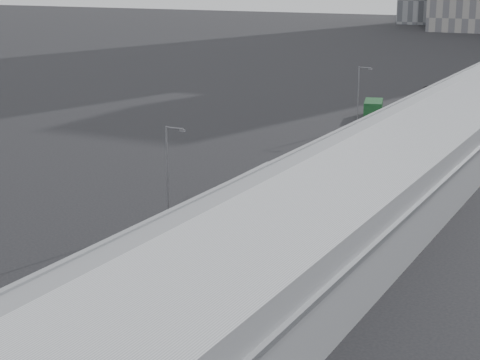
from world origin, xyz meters
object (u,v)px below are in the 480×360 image
Objects in this scene: bus_7 at (415,112)px; suv at (428,90)px; bus_6 at (385,127)px; street_lamp_far at (359,93)px; bus_8 at (439,97)px; street_lamp_near at (169,168)px; bus_9 at (458,88)px; bus_2 at (175,246)px; bus_1 at (32,316)px; bus_5 at (356,146)px; bus_3 at (249,200)px; shipping_container at (373,109)px; bus_4 at (305,171)px.

bus_7 reaches higher than suv.
bus_6 is 1.48× the size of street_lamp_far.
bus_6 is 29.67m from bus_8.
street_lamp_near is at bearing -95.27° from suv.
bus_8 is 13.12m from bus_9.
bus_2 is at bearing -85.91° from bus_6.
street_lamp_far is at bearing 138.62° from bus_6.
bus_1 is 1.05× the size of bus_5.
bus_8 reaches higher than bus_9.
bus_8 is at bearing 88.91° from bus_3.
bus_9 is 1.93× the size of shipping_container.
bus_6 reaches higher than suv.
bus_6 is 42.79m from bus_9.
bus_2 is 70.91m from shipping_container.
bus_8 is 15.96m from shipping_container.
bus_8 is (-0.01, 71.13, -0.02)m from bus_3.
bus_3 is at bearing 95.36° from bus_1.
bus_9 is 89.39m from street_lamp_near.
bus_9 is 2.47× the size of suv.
bus_1 is at bearing -92.48° from suv.
bus_5 is (0.47, 28.07, -0.15)m from bus_3.
bus_1 is 29.57m from bus_3.
street_lamp_near reaches higher than suv.
street_lamp_near is at bearing -95.05° from bus_8.
bus_7 is 1.38× the size of street_lamp_near.
bus_8 reaches higher than suv.
shipping_container is at bearing 91.16° from bus_2.
bus_4 is 43.77m from shipping_container.
bus_5 is 57.37m from suv.
bus_7 is at bearing -90.46° from bus_8.
bus_1 is 1.09× the size of bus_2.
bus_8 is at bearing 95.43° from bus_7.
suv is (-5.83, 0.86, -0.83)m from bus_9.
bus_3 is 1.09× the size of bus_5.
street_lamp_far is at bearing -104.97° from bus_8.
bus_9 is at bearing 95.57° from bus_1.
bus_3 reaches higher than bus_4.
bus_4 is 2.37× the size of suv.
bus_2 is 1.87× the size of shipping_container.
suv is at bearing 71.62° from shipping_container.
bus_5 is 2.51× the size of suv.
bus_6 is at bearing 88.82° from bus_4.
bus_9 is at bearing -13.58° from suv.
bus_6 reaches higher than bus_7.
street_lamp_far reaches higher than bus_3.
bus_8 is 76.29m from street_lamp_near.
bus_7 is (0.07, 14.82, -0.12)m from bus_6.
bus_2 is at bearing -89.89° from bus_4.
street_lamp_near is 61.70m from shipping_container.
street_lamp_near is at bearing -88.59° from bus_9.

